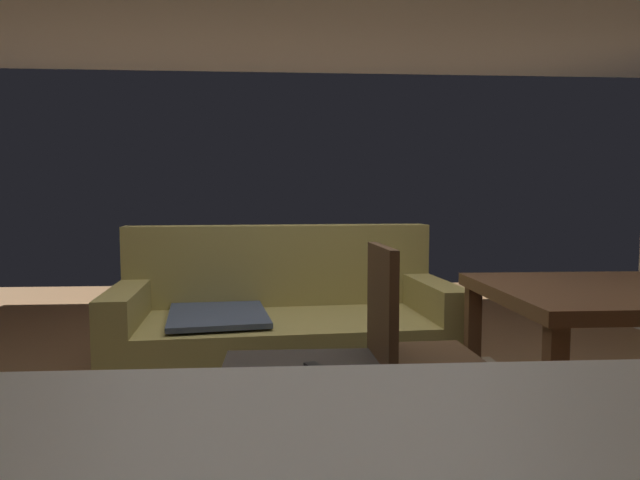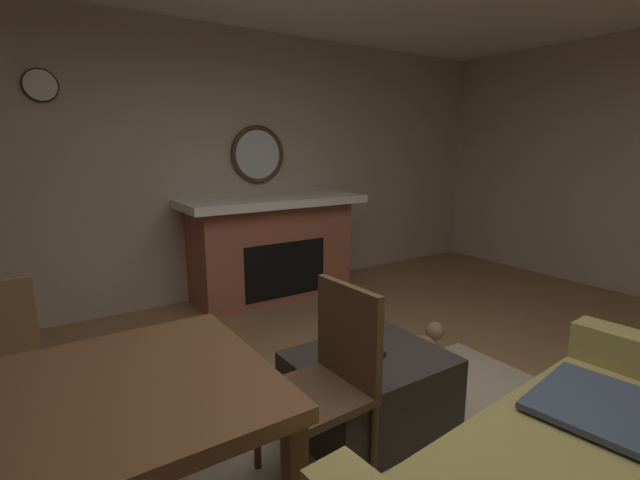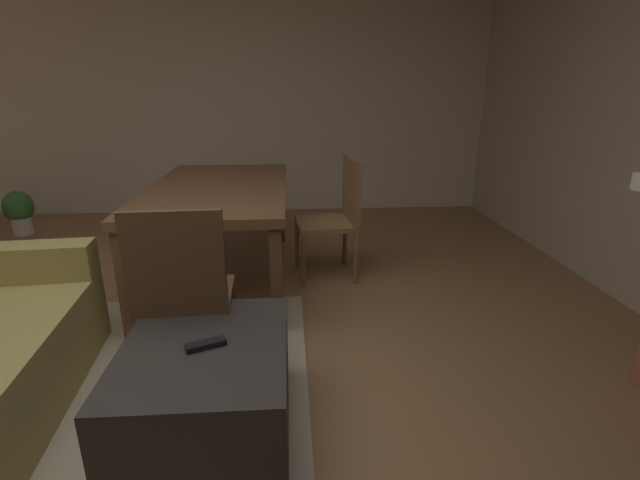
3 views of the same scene
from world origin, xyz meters
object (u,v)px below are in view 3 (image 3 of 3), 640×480
at_px(potted_plant, 19,211).
at_px(ottoman_coffee_table, 208,390).
at_px(dining_table, 219,195).
at_px(dining_chair_south, 337,211).
at_px(dining_chair_west, 183,287).
at_px(tv_remote, 206,345).

bearing_deg(potted_plant, ottoman_coffee_table, -141.73).
distance_m(dining_table, dining_chair_south, 0.90).
bearing_deg(dining_chair_west, potted_plant, 40.12).
distance_m(ottoman_coffee_table, potted_plant, 3.81).
distance_m(dining_table, dining_chair_west, 1.34).
relative_size(ottoman_coffee_table, potted_plant, 1.86).
xyz_separation_m(tv_remote, dining_table, (1.72, 0.17, 0.22)).
bearing_deg(dining_chair_south, tv_remote, 157.59).
bearing_deg(tv_remote, potted_plant, 15.64).
bearing_deg(dining_table, potted_plant, 59.66).
relative_size(dining_chair_south, potted_plant, 2.10).
bearing_deg(tv_remote, ottoman_coffee_table, 10.29).
distance_m(dining_chair_south, dining_chair_west, 1.60).
height_order(dining_chair_west, potted_plant, dining_chair_west).
bearing_deg(dining_chair_west, tv_remote, -156.96).
xyz_separation_m(ottoman_coffee_table, dining_table, (1.70, 0.16, 0.45)).
height_order(tv_remote, dining_chair_west, dining_chair_west).
bearing_deg(tv_remote, dining_chair_south, -45.01).
relative_size(tv_remote, dining_chair_south, 0.17).
height_order(dining_table, dining_chair_west, dining_chair_west).
xyz_separation_m(tv_remote, dining_chair_south, (1.73, -0.71, 0.08)).
height_order(tv_remote, dining_chair_south, dining_chair_south).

